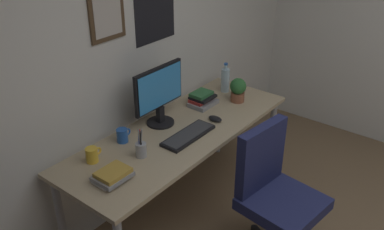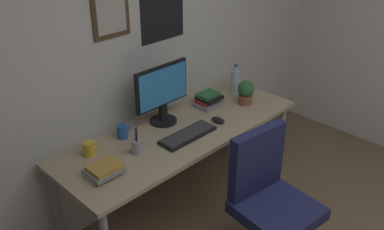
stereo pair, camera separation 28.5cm
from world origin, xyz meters
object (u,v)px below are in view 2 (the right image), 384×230
object	(u,v)px
potted_plant	(246,92)
pen_cup	(137,146)
book_stack_right	(209,100)
keyboard	(188,135)
coffee_mug_near	(122,131)
coffee_mug_far	(89,149)
computer_mouse	(218,120)
office_chair	(268,196)
book_stack_left	(104,170)
monitor	(162,92)
water_bottle	(235,81)

from	to	relation	value
potted_plant	pen_cup	xyz separation A→B (m)	(-1.06, 0.04, -0.05)
book_stack_right	keyboard	bearing A→B (deg)	-153.95
coffee_mug_near	coffee_mug_far	bearing A→B (deg)	-174.51
coffee_mug_far	potted_plant	bearing A→B (deg)	-10.66
book_stack_right	computer_mouse	bearing A→B (deg)	-123.79
office_chair	potted_plant	bearing A→B (deg)	48.60
computer_mouse	coffee_mug_near	distance (m)	0.70
book_stack_left	book_stack_right	world-z (taller)	book_stack_right
keyboard	pen_cup	bearing A→B (deg)	167.18
coffee_mug_near	book_stack_right	world-z (taller)	book_stack_right
monitor	potted_plant	world-z (taller)	monitor
coffee_mug_near	book_stack_left	bearing A→B (deg)	-141.32
coffee_mug_far	computer_mouse	bearing A→B (deg)	-18.13
monitor	coffee_mug_far	bearing A→B (deg)	179.93
computer_mouse	book_stack_left	world-z (taller)	book_stack_left
water_bottle	coffee_mug_near	bearing A→B (deg)	175.63
keyboard	book_stack_right	bearing A→B (deg)	26.05
office_chair	coffee_mug_far	world-z (taller)	office_chair
water_bottle	coffee_mug_far	world-z (taller)	water_bottle
office_chair	book_stack_right	distance (m)	0.97
monitor	book_stack_right	bearing A→B (deg)	-7.70
coffee_mug_far	book_stack_left	distance (m)	0.25
computer_mouse	water_bottle	xyz separation A→B (m)	(0.48, 0.24, 0.09)
coffee_mug_far	monitor	bearing A→B (deg)	-0.07
coffee_mug_near	potted_plant	size ratio (longest dim) A/B	0.58
pen_cup	computer_mouse	bearing A→B (deg)	-8.20
pen_cup	book_stack_left	distance (m)	0.29
keyboard	coffee_mug_near	xyz separation A→B (m)	(-0.32, 0.31, 0.03)
monitor	book_stack_left	distance (m)	0.75
water_bottle	book_stack_left	bearing A→B (deg)	-172.55
coffee_mug_far	keyboard	bearing A→B (deg)	-25.20
computer_mouse	book_stack_left	distance (m)	0.96
water_bottle	pen_cup	world-z (taller)	water_bottle
monitor	coffee_mug_near	world-z (taller)	monitor
office_chair	computer_mouse	size ratio (longest dim) A/B	8.64
office_chair	keyboard	bearing A→B (deg)	97.97
office_chair	water_bottle	size ratio (longest dim) A/B	3.76
coffee_mug_near	book_stack_right	bearing A→B (deg)	-6.33
keyboard	book_stack_left	bearing A→B (deg)	176.65
pen_cup	potted_plant	bearing A→B (deg)	-2.36
coffee_mug_near	office_chair	bearing A→B (deg)	-66.61
computer_mouse	pen_cup	bearing A→B (deg)	171.80
pen_cup	book_stack_right	size ratio (longest dim) A/B	0.91
keyboard	coffee_mug_near	bearing A→B (deg)	135.81
office_chair	book_stack_left	bearing A→B (deg)	138.06
monitor	computer_mouse	xyz separation A→B (m)	(0.27, -0.29, -0.22)
monitor	computer_mouse	size ratio (longest dim) A/B	4.18
coffee_mug_near	pen_cup	world-z (taller)	pen_cup
pen_cup	book_stack_left	size ratio (longest dim) A/B	0.96
coffee_mug_far	pen_cup	bearing A→B (deg)	-40.93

